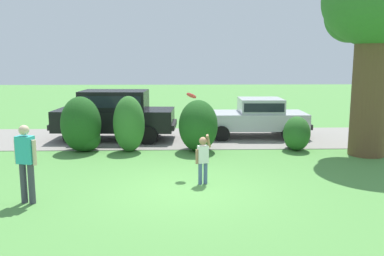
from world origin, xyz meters
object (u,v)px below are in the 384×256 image
(oak_tree_large, at_px, (378,14))
(frisbee, at_px, (191,96))
(parked_sedan, at_px, (255,116))
(adult_onlooker, at_px, (26,160))
(parked_suv, at_px, (115,112))
(child_thrower, at_px, (203,156))

(oak_tree_large, relative_size, frisbee, 20.81)
(parked_sedan, height_order, adult_onlooker, adult_onlooker)
(frisbee, bearing_deg, parked_suv, 120.53)
(frisbee, height_order, adult_onlooker, frisbee)
(adult_onlooker, bearing_deg, oak_tree_large, 24.67)
(parked_suv, height_order, frisbee, frisbee)
(frisbee, bearing_deg, child_thrower, -76.03)
(frisbee, bearing_deg, oak_tree_large, 19.21)
(oak_tree_large, distance_m, frisbee, 6.70)
(parked_sedan, relative_size, adult_onlooker, 2.55)
(oak_tree_large, distance_m, child_thrower, 7.49)
(parked_sedan, height_order, child_thrower, parked_sedan)
(oak_tree_large, relative_size, adult_onlooker, 3.64)
(child_thrower, distance_m, adult_onlooker, 4.12)
(parked_suv, height_order, adult_onlooker, parked_suv)
(parked_suv, distance_m, child_thrower, 6.61)
(oak_tree_large, relative_size, child_thrower, 4.93)
(parked_suv, relative_size, frisbee, 15.72)
(child_thrower, distance_m, frisbee, 1.79)
(parked_sedan, relative_size, child_thrower, 3.45)
(child_thrower, bearing_deg, adult_onlooker, -161.81)
(adult_onlooker, bearing_deg, parked_sedan, 49.97)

